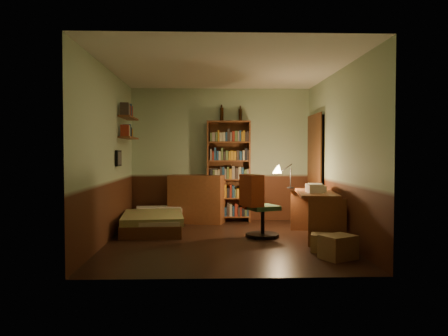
{
  "coord_description": "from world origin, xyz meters",
  "views": [
    {
      "loc": [
        -0.24,
        -6.6,
        1.34
      ],
      "look_at": [
        0.0,
        0.25,
        1.1
      ],
      "focal_mm": 35.0,
      "sensor_mm": 36.0,
      "label": 1
    }
  ],
  "objects_px": {
    "dresser": "(197,199)",
    "office_chair": "(263,204)",
    "cardboard_box_a": "(338,247)",
    "bed": "(154,215)",
    "desk_lamp": "(291,172)",
    "cardboard_box_b": "(324,243)",
    "desk": "(316,215)",
    "bookshelf": "(229,171)",
    "mini_stereo": "(213,171)"
  },
  "relations": [
    {
      "from": "bookshelf",
      "to": "desk",
      "type": "relative_size",
      "value": 1.44
    },
    {
      "from": "dresser",
      "to": "office_chair",
      "type": "distance_m",
      "value": 1.85
    },
    {
      "from": "desk",
      "to": "office_chair",
      "type": "relative_size",
      "value": 1.3
    },
    {
      "from": "dresser",
      "to": "desk_lamp",
      "type": "bearing_deg",
      "value": -15.56
    },
    {
      "from": "office_chair",
      "to": "bookshelf",
      "type": "bearing_deg",
      "value": 84.04
    },
    {
      "from": "desk",
      "to": "cardboard_box_a",
      "type": "xyz_separation_m",
      "value": [
        -0.05,
        -1.36,
        -0.21
      ]
    },
    {
      "from": "bookshelf",
      "to": "mini_stereo",
      "type": "bearing_deg",
      "value": 173.26
    },
    {
      "from": "desk",
      "to": "cardboard_box_a",
      "type": "height_order",
      "value": "desk"
    },
    {
      "from": "bed",
      "to": "mini_stereo",
      "type": "distance_m",
      "value": 1.56
    },
    {
      "from": "bed",
      "to": "cardboard_box_a",
      "type": "distance_m",
      "value": 3.37
    },
    {
      "from": "office_chair",
      "to": "cardboard_box_b",
      "type": "xyz_separation_m",
      "value": [
        0.7,
        -1.04,
        -0.4
      ]
    },
    {
      "from": "dresser",
      "to": "bed",
      "type": "bearing_deg",
      "value": -118.45
    },
    {
      "from": "bed",
      "to": "cardboard_box_a",
      "type": "bearing_deg",
      "value": -43.2
    },
    {
      "from": "cardboard_box_a",
      "to": "cardboard_box_b",
      "type": "distance_m",
      "value": 0.42
    },
    {
      "from": "office_chair",
      "to": "dresser",
      "type": "bearing_deg",
      "value": 103.25
    },
    {
      "from": "mini_stereo",
      "to": "desk_lamp",
      "type": "distance_m",
      "value": 1.68
    },
    {
      "from": "desk",
      "to": "dresser",
      "type": "bearing_deg",
      "value": 147.0
    },
    {
      "from": "office_chair",
      "to": "cardboard_box_b",
      "type": "distance_m",
      "value": 1.32
    },
    {
      "from": "desk",
      "to": "office_chair",
      "type": "distance_m",
      "value": 0.85
    },
    {
      "from": "cardboard_box_b",
      "to": "mini_stereo",
      "type": "bearing_deg",
      "value": 118.78
    },
    {
      "from": "bed",
      "to": "office_chair",
      "type": "height_order",
      "value": "office_chair"
    },
    {
      "from": "desk_lamp",
      "to": "mini_stereo",
      "type": "bearing_deg",
      "value": 164.22
    },
    {
      "from": "mini_stereo",
      "to": "cardboard_box_a",
      "type": "height_order",
      "value": "mini_stereo"
    },
    {
      "from": "bed",
      "to": "cardboard_box_a",
      "type": "height_order",
      "value": "bed"
    },
    {
      "from": "bed",
      "to": "cardboard_box_b",
      "type": "relative_size",
      "value": 5.23
    },
    {
      "from": "mini_stereo",
      "to": "bookshelf",
      "type": "height_order",
      "value": "bookshelf"
    },
    {
      "from": "desk",
      "to": "cardboard_box_b",
      "type": "bearing_deg",
      "value": -90.31
    },
    {
      "from": "desk",
      "to": "cardboard_box_b",
      "type": "height_order",
      "value": "desk"
    },
    {
      "from": "bookshelf",
      "to": "office_chair",
      "type": "xyz_separation_m",
      "value": [
        0.47,
        -1.59,
        -0.46
      ]
    },
    {
      "from": "cardboard_box_b",
      "to": "bookshelf",
      "type": "bearing_deg",
      "value": 114.03
    },
    {
      "from": "dresser",
      "to": "desk_lamp",
      "type": "xyz_separation_m",
      "value": [
        1.63,
        -0.92,
        0.55
      ]
    },
    {
      "from": "bookshelf",
      "to": "desk_lamp",
      "type": "xyz_separation_m",
      "value": [
        1.02,
        -1.01,
        0.03
      ]
    },
    {
      "from": "desk_lamp",
      "to": "bed",
      "type": "bearing_deg",
      "value": -160.32
    },
    {
      "from": "mini_stereo",
      "to": "cardboard_box_b",
      "type": "bearing_deg",
      "value": -36.53
    },
    {
      "from": "cardboard_box_b",
      "to": "office_chair",
      "type": "bearing_deg",
      "value": 123.98
    },
    {
      "from": "bed",
      "to": "cardboard_box_a",
      "type": "relative_size",
      "value": 4.39
    },
    {
      "from": "dresser",
      "to": "cardboard_box_b",
      "type": "xyz_separation_m",
      "value": [
        1.78,
        -2.54,
        -0.34
      ]
    },
    {
      "from": "dresser",
      "to": "cardboard_box_a",
      "type": "height_order",
      "value": "dresser"
    },
    {
      "from": "dresser",
      "to": "cardboard_box_b",
      "type": "bearing_deg",
      "value": -41.02
    },
    {
      "from": "mini_stereo",
      "to": "office_chair",
      "type": "height_order",
      "value": "office_chair"
    },
    {
      "from": "mini_stereo",
      "to": "cardboard_box_a",
      "type": "distance_m",
      "value": 3.54
    },
    {
      "from": "bookshelf",
      "to": "desk_lamp",
      "type": "relative_size",
      "value": 3.5
    },
    {
      "from": "mini_stereo",
      "to": "office_chair",
      "type": "xyz_separation_m",
      "value": [
        0.76,
        -1.63,
        -0.45
      ]
    },
    {
      "from": "office_chair",
      "to": "cardboard_box_a",
      "type": "xyz_separation_m",
      "value": [
        0.77,
        -1.46,
        -0.37
      ]
    },
    {
      "from": "desk_lamp",
      "to": "cardboard_box_a",
      "type": "distance_m",
      "value": 2.22
    },
    {
      "from": "dresser",
      "to": "mini_stereo",
      "type": "xyz_separation_m",
      "value": [
        0.32,
        0.12,
        0.52
      ]
    },
    {
      "from": "bed",
      "to": "mini_stereo",
      "type": "height_order",
      "value": "mini_stereo"
    },
    {
      "from": "cardboard_box_b",
      "to": "cardboard_box_a",
      "type": "bearing_deg",
      "value": -80.21
    },
    {
      "from": "bed",
      "to": "cardboard_box_a",
      "type": "xyz_separation_m",
      "value": [
        2.58,
        -2.16,
        -0.11
      ]
    },
    {
      "from": "bed",
      "to": "office_chair",
      "type": "relative_size",
      "value": 1.69
    }
  ]
}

